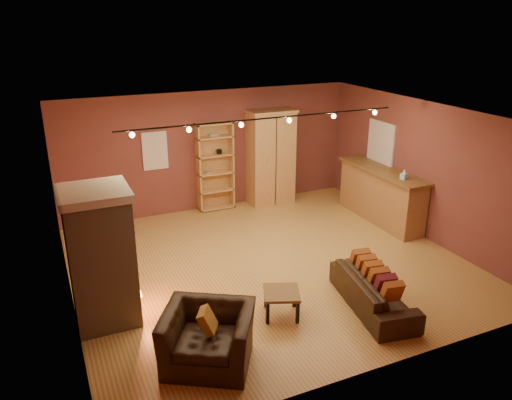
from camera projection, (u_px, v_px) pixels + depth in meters
name	position (u px, v px, depth m)	size (l,w,h in m)	color
floor	(269.00, 264.00, 9.39)	(7.00, 7.00, 0.00)	#A97D3C
ceiling	(271.00, 116.00, 8.40)	(7.00, 7.00, 0.00)	brown
back_wall	(210.00, 151.00, 11.67)	(7.00, 0.02, 2.80)	brown
left_wall	(62.00, 226.00, 7.56)	(0.02, 6.50, 2.80)	brown
right_wall	(424.00, 170.00, 10.24)	(0.02, 6.50, 2.80)	brown
fireplace	(101.00, 257.00, 7.34)	(1.01, 0.98, 2.12)	tan
back_window	(155.00, 151.00, 11.11)	(0.56, 0.04, 0.86)	white
bookcase	(214.00, 166.00, 11.72)	(0.86, 0.33, 2.10)	tan
armoire	(271.00, 157.00, 12.06)	(1.14, 0.65, 2.31)	tan
bar_counter	(381.00, 195.00, 11.17)	(0.67, 2.52, 1.21)	#AB7C4E
tissue_box	(404.00, 175.00, 10.28)	(0.16, 0.16, 0.23)	#97C7F2
right_window	(381.00, 143.00, 11.33)	(0.05, 0.90, 1.00)	white
loveseat	(374.00, 285.00, 7.89)	(0.87, 1.94, 0.77)	black
armchair	(208.00, 329.00, 6.58)	(1.40, 1.26, 1.03)	black
coffee_table	(281.00, 295.00, 7.68)	(0.71, 0.71, 0.41)	brown
track_rail	(266.00, 120.00, 8.62)	(5.20, 0.09, 0.13)	black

